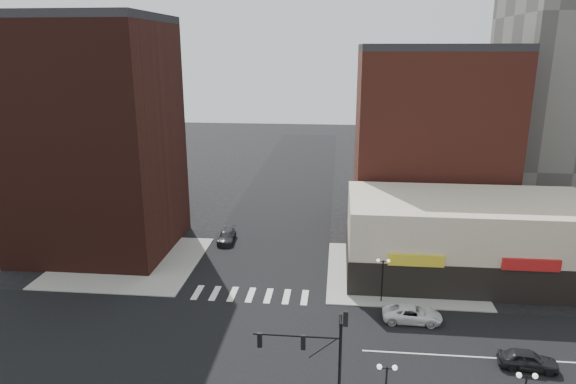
{
  "coord_description": "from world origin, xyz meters",
  "views": [
    {
      "loc": [
        7.8,
        -34.91,
        22.42
      ],
      "look_at": [
        3.74,
        5.29,
        11.0
      ],
      "focal_mm": 32.0,
      "sensor_mm": 36.0,
      "label": 1
    }
  ],
  "objects_px": {
    "traffic_signal": "(324,350)",
    "white_suv": "(412,314)",
    "dark_sedan_north": "(227,236)",
    "street_lamp_se_a": "(386,379)",
    "street_lamp_ne": "(383,269)",
    "dark_sedan_east": "(528,360)"
  },
  "relations": [
    {
      "from": "dark_sedan_north",
      "to": "traffic_signal",
      "type": "bearing_deg",
      "value": -70.7
    },
    {
      "from": "street_lamp_ne",
      "to": "dark_sedan_east",
      "type": "height_order",
      "value": "street_lamp_ne"
    },
    {
      "from": "white_suv",
      "to": "dark_sedan_north",
      "type": "xyz_separation_m",
      "value": [
        -19.61,
        16.62,
        -0.03
      ]
    },
    {
      "from": "street_lamp_ne",
      "to": "traffic_signal",
      "type": "bearing_deg",
      "value": -106.75
    },
    {
      "from": "street_lamp_ne",
      "to": "dark_sedan_north",
      "type": "distance_m",
      "value": 22.07
    },
    {
      "from": "traffic_signal",
      "to": "white_suv",
      "type": "bearing_deg",
      "value": 60.77
    },
    {
      "from": "white_suv",
      "to": "dark_sedan_north",
      "type": "distance_m",
      "value": 25.71
    },
    {
      "from": "street_lamp_ne",
      "to": "white_suv",
      "type": "xyz_separation_m",
      "value": [
        2.35,
        -3.12,
        -2.6
      ]
    },
    {
      "from": "white_suv",
      "to": "dark_sedan_north",
      "type": "bearing_deg",
      "value": 50.85
    },
    {
      "from": "traffic_signal",
      "to": "street_lamp_se_a",
      "type": "height_order",
      "value": "traffic_signal"
    },
    {
      "from": "street_lamp_se_a",
      "to": "dark_sedan_north",
      "type": "distance_m",
      "value": 33.79
    },
    {
      "from": "street_lamp_se_a",
      "to": "white_suv",
      "type": "bearing_deg",
      "value": 75.42
    },
    {
      "from": "dark_sedan_east",
      "to": "dark_sedan_north",
      "type": "distance_m",
      "value": 35.21
    },
    {
      "from": "white_suv",
      "to": "street_lamp_ne",
      "type": "bearing_deg",
      "value": 38.17
    },
    {
      "from": "street_lamp_se_a",
      "to": "dark_sedan_east",
      "type": "xyz_separation_m",
      "value": [
        10.79,
        6.95,
        -2.59
      ]
    },
    {
      "from": "white_suv",
      "to": "traffic_signal",
      "type": "bearing_deg",
      "value": 151.91
    },
    {
      "from": "dark_sedan_east",
      "to": "dark_sedan_north",
      "type": "height_order",
      "value": "dark_sedan_east"
    },
    {
      "from": "street_lamp_se_a",
      "to": "white_suv",
      "type": "distance_m",
      "value": 13.56
    },
    {
      "from": "street_lamp_se_a",
      "to": "dark_sedan_north",
      "type": "bearing_deg",
      "value": 118.85
    },
    {
      "from": "traffic_signal",
      "to": "dark_sedan_north",
      "type": "bearing_deg",
      "value": 113.06
    },
    {
      "from": "dark_sedan_north",
      "to": "dark_sedan_east",
      "type": "bearing_deg",
      "value": -43.59
    },
    {
      "from": "traffic_signal",
      "to": "street_lamp_se_a",
      "type": "relative_size",
      "value": 1.87
    }
  ]
}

